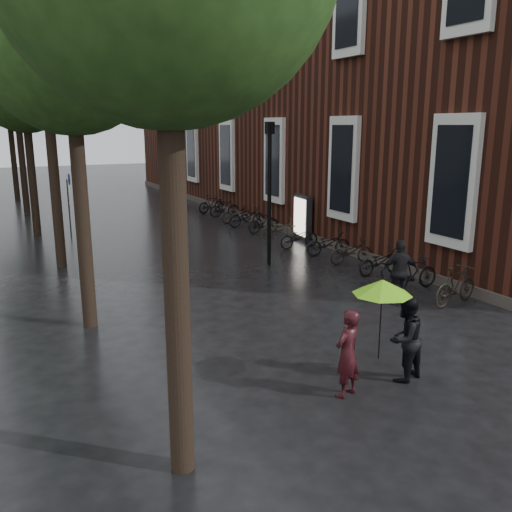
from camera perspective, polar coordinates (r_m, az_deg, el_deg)
ground at (r=9.14m, az=20.27°, el=-16.78°), size 120.00×120.00×0.00m
brick_building at (r=29.69m, az=7.02°, el=16.42°), size 10.20×33.20×12.00m
street_trees at (r=21.26m, az=-22.56°, el=17.61°), size 4.33×34.03×8.91m
person_burgundy at (r=9.35m, az=9.61°, el=-10.06°), size 0.65×0.53×1.54m
person_black at (r=10.13m, az=15.39°, el=-8.36°), size 0.89×0.77×1.58m
lime_umbrella at (r=9.45m, az=13.16°, el=-3.20°), size 1.03×1.03×1.52m
pedestrian_walking at (r=14.27m, az=14.89°, el=-1.67°), size 1.07×0.76×1.69m
parked_bicycles at (r=21.04m, az=3.95°, el=2.51°), size 1.98×17.44×1.02m
ad_lightbox at (r=21.71m, az=4.90°, el=4.04°), size 0.27×1.19×1.79m
lamp_post at (r=17.43m, az=1.42°, el=8.01°), size 0.24×0.24×4.60m
cycle_sign at (r=23.74m, az=-19.08°, el=6.11°), size 0.14×0.47×2.56m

